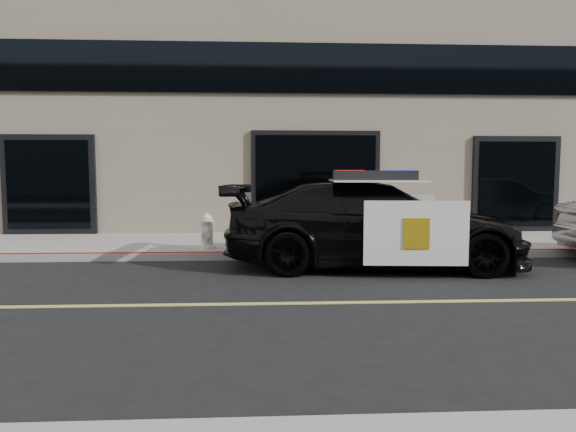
{
  "coord_description": "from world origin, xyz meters",
  "views": [
    {
      "loc": [
        -2.45,
        -6.78,
        1.76
      ],
      "look_at": [
        -1.99,
        2.2,
        1.0
      ],
      "focal_mm": 32.0,
      "sensor_mm": 36.0,
      "label": 1
    }
  ],
  "objects": [
    {
      "name": "building_n",
      "position": [
        0.0,
        10.5,
        6.0
      ],
      "size": [
        60.0,
        7.0,
        12.0
      ],
      "primitive_type": "cube",
      "color": "#756856",
      "rests_on": "ground"
    },
    {
      "name": "police_car",
      "position": [
        -0.36,
        2.6,
        0.81
      ],
      "size": [
        3.17,
        5.89,
        1.81
      ],
      "color": "black",
      "rests_on": "ground"
    },
    {
      "name": "sidewalk_n",
      "position": [
        0.0,
        5.25,
        0.07
      ],
      "size": [
        60.0,
        3.5,
        0.15
      ],
      "primitive_type": "cube",
      "color": "gray",
      "rests_on": "ground"
    },
    {
      "name": "ground",
      "position": [
        0.0,
        0.0,
        0.0
      ],
      "size": [
        120.0,
        120.0,
        0.0
      ],
      "primitive_type": "plane",
      "color": "black",
      "rests_on": "ground"
    },
    {
      "name": "fire_hydrant",
      "position": [
        -3.61,
        4.04,
        0.51
      ],
      "size": [
        0.35,
        0.48,
        0.77
      ],
      "color": "silver",
      "rests_on": "sidewalk_n"
    }
  ]
}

